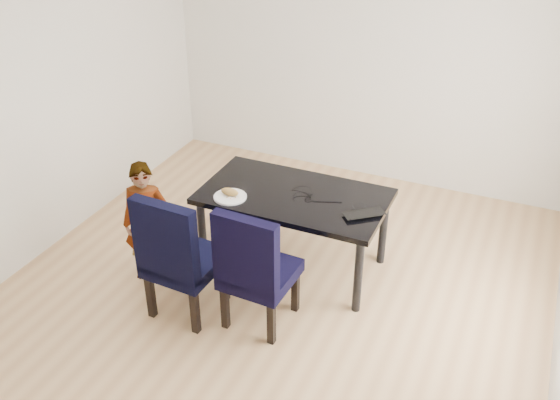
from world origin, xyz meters
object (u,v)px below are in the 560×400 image
at_px(dining_table, 294,230).
at_px(plate, 230,197).
at_px(chair_right, 260,264).
at_px(laptop, 362,211).
at_px(chair_left, 185,252).
at_px(child, 147,223).

height_order(dining_table, plate, plate).
height_order(chair_right, plate, chair_right).
height_order(dining_table, laptop, laptop).
bearing_deg(laptop, chair_right, 11.78).
distance_m(chair_left, plate, 0.66).
bearing_deg(chair_left, laptop, 38.20).
bearing_deg(child, dining_table, 6.32).
distance_m(dining_table, child, 1.28).
xyz_separation_m(dining_table, child, (-1.09, -0.65, 0.18)).
xyz_separation_m(chair_left, chair_right, (0.60, 0.12, -0.02)).
bearing_deg(plate, chair_left, -97.93).
bearing_deg(chair_right, plate, 138.44).
bearing_deg(dining_table, chair_right, -86.78).
distance_m(dining_table, laptop, 0.74).
height_order(child, laptop, child).
relative_size(chair_left, plate, 3.97).
bearing_deg(laptop, child, -20.29).
relative_size(dining_table, chair_left, 1.43).
relative_size(chair_right, plate, 3.83).
bearing_deg(child, laptop, -5.50).
bearing_deg(laptop, plate, -27.99).
bearing_deg(child, chair_right, -30.98).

